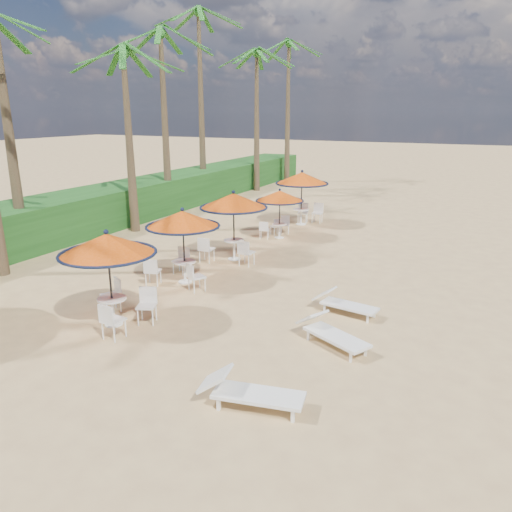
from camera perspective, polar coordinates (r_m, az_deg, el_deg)
The scene contains 15 objects.
ground at distance 11.17m, azimuth 3.41°, elevation -12.94°, with size 160.00×160.00×0.00m, color tan.
scrub_hedge at distance 26.77m, azimuth -14.54°, elevation 6.05°, with size 3.00×40.00×1.80m, color #194716.
station_0 at distance 13.21m, azimuth -16.35°, elevation 0.01°, with size 2.48×2.48×2.59m.
station_1 at distance 16.10m, azimuth -8.49°, elevation 3.16°, with size 2.40×2.40×2.50m.
station_2 at distance 18.41m, azimuth -2.68°, elevation 5.57°, with size 2.53×2.53×2.64m.
station_3 at distance 21.84m, azimuth 2.64°, elevation 6.22°, with size 2.11×2.22×2.20m.
station_4 at distance 24.49m, azimuth 5.38°, elevation 8.31°, with size 2.58×2.58×2.69m.
lounger_near at distance 9.79m, azimuth -0.95°, elevation -15.18°, with size 2.11×1.00×0.73m.
lounger_mid at distance 12.25m, azimuth 8.48°, elevation -8.58°, with size 2.05×1.46×0.71m.
lounger_far at distance 14.12m, azimuth 9.93°, elevation -5.29°, with size 1.89×0.86×0.65m.
palm_3 at distance 23.54m, azimuth -14.88°, elevation 20.45°, with size 5.00×5.00×8.07m.
palm_4 at distance 27.54m, azimuth -10.81°, elevation 22.64°, with size 5.00×5.00×9.40m.
palm_5 at distance 32.79m, azimuth -6.56°, elevation 24.81°, with size 5.00×5.00×11.25m.
palm_6 at distance 35.07m, azimuth 0.08°, elevation 21.30°, with size 5.00×5.00×9.26m.
palm_7 at distance 39.45m, azimuth 3.77°, elevation 22.19°, with size 5.00×5.00×10.34m.
Camera 1 is at (3.67, -9.02, 5.47)m, focal length 35.00 mm.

